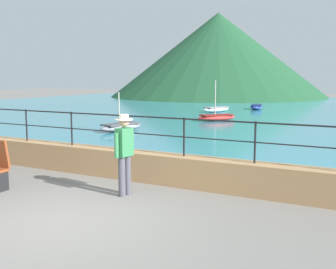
% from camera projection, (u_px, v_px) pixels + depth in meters
% --- Properties ---
extents(ground_plane, '(120.00, 120.00, 0.00)m').
position_uv_depth(ground_plane, '(62.00, 221.00, 7.29)').
color(ground_plane, slate).
extents(promenade_wall, '(20.00, 0.56, 0.70)m').
position_uv_depth(promenade_wall, '(153.00, 167.00, 10.05)').
color(promenade_wall, tan).
rests_on(promenade_wall, ground).
extents(railing, '(18.44, 0.04, 0.90)m').
position_uv_depth(railing, '(153.00, 128.00, 9.91)').
color(railing, black).
rests_on(railing, promenade_wall).
extents(lake_water, '(64.00, 44.32, 0.06)m').
position_uv_depth(lake_water, '(309.00, 111.00, 29.90)').
color(lake_water, teal).
rests_on(lake_water, ground).
extents(hill_main, '(26.32, 26.32, 10.20)m').
position_uv_depth(hill_main, '(218.00, 55.00, 50.77)').
color(hill_main, '#1E4C2D').
rests_on(hill_main, ground).
extents(person_walking, '(0.38, 0.56, 1.75)m').
position_uv_depth(person_walking, '(124.00, 151.00, 8.77)').
color(person_walking, '#4C4C56').
rests_on(person_walking, ground).
extents(boat_0, '(2.16, 2.34, 2.26)m').
position_uv_depth(boat_0, '(216.00, 117.00, 23.26)').
color(boat_0, red).
rests_on(boat_0, lake_water).
extents(boat_1, '(1.39, 2.44, 1.77)m').
position_uv_depth(boat_1, '(121.00, 127.00, 18.88)').
color(boat_1, gray).
rests_on(boat_1, lake_water).
extents(boat_3, '(1.43, 2.45, 0.36)m').
position_uv_depth(boat_3, '(256.00, 107.00, 31.34)').
color(boat_3, '#2D4C9E').
rests_on(boat_3, lake_water).
extents(boat_4, '(1.74, 2.47, 0.36)m').
position_uv_depth(boat_4, '(216.00, 109.00, 29.05)').
color(boat_4, white).
rests_on(boat_4, lake_water).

